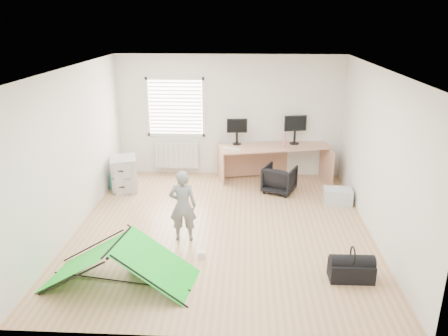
{
  "coord_description": "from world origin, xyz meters",
  "views": [
    {
      "loc": [
        0.38,
        -6.79,
        3.47
      ],
      "look_at": [
        0.0,
        0.4,
        0.95
      ],
      "focal_mm": 35.0,
      "sensor_mm": 36.0,
      "label": 1
    }
  ],
  "objects_px": {
    "duffel_bag": "(351,271)",
    "thermos": "(284,140)",
    "filing_cabinet": "(125,174)",
    "monitor_right": "(295,134)",
    "kite": "(119,262)",
    "laptop_bag": "(143,258)",
    "storage_crate": "(338,196)",
    "desk": "(273,163)",
    "person": "(183,206)",
    "monitor_left": "(237,135)",
    "office_chair": "(279,179)"
  },
  "relations": [
    {
      "from": "monitor_left",
      "to": "storage_crate",
      "type": "height_order",
      "value": "monitor_left"
    },
    {
      "from": "thermos",
      "to": "laptop_bag",
      "type": "distance_m",
      "value": 4.36
    },
    {
      "from": "monitor_left",
      "to": "monitor_right",
      "type": "distance_m",
      "value": 1.27
    },
    {
      "from": "duffel_bag",
      "to": "thermos",
      "type": "bearing_deg",
      "value": 99.43
    },
    {
      "from": "filing_cabinet",
      "to": "thermos",
      "type": "height_order",
      "value": "thermos"
    },
    {
      "from": "monitor_left",
      "to": "kite",
      "type": "height_order",
      "value": "monitor_left"
    },
    {
      "from": "monitor_left",
      "to": "person",
      "type": "height_order",
      "value": "monitor_left"
    },
    {
      "from": "filing_cabinet",
      "to": "monitor_right",
      "type": "height_order",
      "value": "monitor_right"
    },
    {
      "from": "storage_crate",
      "to": "duffel_bag",
      "type": "xyz_separation_m",
      "value": [
        -0.31,
        -2.62,
        -0.02
      ]
    },
    {
      "from": "filing_cabinet",
      "to": "office_chair",
      "type": "height_order",
      "value": "filing_cabinet"
    },
    {
      "from": "desk",
      "to": "storage_crate",
      "type": "distance_m",
      "value": 1.7
    },
    {
      "from": "storage_crate",
      "to": "duffel_bag",
      "type": "height_order",
      "value": "storage_crate"
    },
    {
      "from": "thermos",
      "to": "person",
      "type": "distance_m",
      "value": 3.33
    },
    {
      "from": "filing_cabinet",
      "to": "thermos",
      "type": "relative_size",
      "value": 2.56
    },
    {
      "from": "filing_cabinet",
      "to": "kite",
      "type": "bearing_deg",
      "value": -93.2
    },
    {
      "from": "desk",
      "to": "thermos",
      "type": "height_order",
      "value": "thermos"
    },
    {
      "from": "filing_cabinet",
      "to": "duffel_bag",
      "type": "distance_m",
      "value": 5.07
    },
    {
      "from": "monitor_right",
      "to": "laptop_bag",
      "type": "distance_m",
      "value": 4.68
    },
    {
      "from": "filing_cabinet",
      "to": "duffel_bag",
      "type": "height_order",
      "value": "filing_cabinet"
    },
    {
      "from": "thermos",
      "to": "kite",
      "type": "distance_m",
      "value": 4.79
    },
    {
      "from": "desk",
      "to": "thermos",
      "type": "bearing_deg",
      "value": -17.82
    },
    {
      "from": "desk",
      "to": "person",
      "type": "relative_size",
      "value": 1.96
    },
    {
      "from": "person",
      "to": "storage_crate",
      "type": "distance_m",
      "value": 3.25
    },
    {
      "from": "person",
      "to": "laptop_bag",
      "type": "height_order",
      "value": "person"
    },
    {
      "from": "duffel_bag",
      "to": "filing_cabinet",
      "type": "bearing_deg",
      "value": 141.5
    },
    {
      "from": "desk",
      "to": "kite",
      "type": "xyz_separation_m",
      "value": [
        -2.3,
        -4.05,
        -0.09
      ]
    },
    {
      "from": "office_chair",
      "to": "thermos",
      "type": "bearing_deg",
      "value": -77.13
    },
    {
      "from": "filing_cabinet",
      "to": "storage_crate",
      "type": "height_order",
      "value": "filing_cabinet"
    },
    {
      "from": "desk",
      "to": "monitor_left",
      "type": "xyz_separation_m",
      "value": [
        -0.81,
        0.09,
        0.61
      ]
    },
    {
      "from": "filing_cabinet",
      "to": "storage_crate",
      "type": "xyz_separation_m",
      "value": [
        4.31,
        -0.49,
        -0.2
      ]
    },
    {
      "from": "kite",
      "to": "duffel_bag",
      "type": "height_order",
      "value": "kite"
    },
    {
      "from": "monitor_right",
      "to": "filing_cabinet",
      "type": "bearing_deg",
      "value": -178.25
    },
    {
      "from": "filing_cabinet",
      "to": "thermos",
      "type": "distance_m",
      "value": 3.44
    },
    {
      "from": "thermos",
      "to": "office_chair",
      "type": "bearing_deg",
      "value": -100.38
    },
    {
      "from": "monitor_left",
      "to": "storage_crate",
      "type": "distance_m",
      "value": 2.53
    },
    {
      "from": "monitor_left",
      "to": "laptop_bag",
      "type": "height_order",
      "value": "monitor_left"
    },
    {
      "from": "thermos",
      "to": "duffel_bag",
      "type": "xyz_separation_m",
      "value": [
        0.67,
        -3.79,
        -0.81
      ]
    },
    {
      "from": "desk",
      "to": "monitor_right",
      "type": "bearing_deg",
      "value": 9.42
    },
    {
      "from": "desk",
      "to": "laptop_bag",
      "type": "distance_m",
      "value": 4.2
    },
    {
      "from": "monitor_right",
      "to": "storage_crate",
      "type": "distance_m",
      "value": 1.8
    },
    {
      "from": "monitor_right",
      "to": "kite",
      "type": "relative_size",
      "value": 0.24
    },
    {
      "from": "filing_cabinet",
      "to": "kite",
      "type": "height_order",
      "value": "filing_cabinet"
    },
    {
      "from": "laptop_bag",
      "to": "monitor_right",
      "type": "bearing_deg",
      "value": 33.9
    },
    {
      "from": "storage_crate",
      "to": "laptop_bag",
      "type": "bearing_deg",
      "value": -142.91
    },
    {
      "from": "office_chair",
      "to": "storage_crate",
      "type": "relative_size",
      "value": 1.15
    },
    {
      "from": "kite",
      "to": "monitor_right",
      "type": "bearing_deg",
      "value": 66.31
    },
    {
      "from": "monitor_left",
      "to": "duffel_bag",
      "type": "height_order",
      "value": "monitor_left"
    },
    {
      "from": "monitor_right",
      "to": "laptop_bag",
      "type": "height_order",
      "value": "monitor_right"
    },
    {
      "from": "desk",
      "to": "duffel_bag",
      "type": "distance_m",
      "value": 3.92
    },
    {
      "from": "monitor_left",
      "to": "person",
      "type": "xyz_separation_m",
      "value": [
        -0.79,
        -2.88,
        -0.41
      ]
    }
  ]
}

